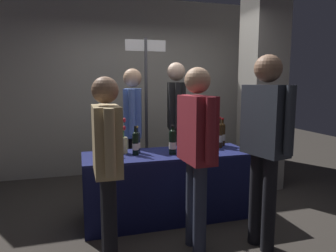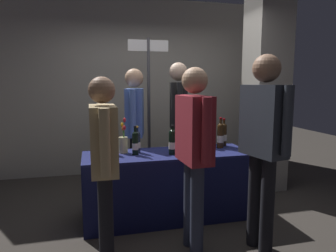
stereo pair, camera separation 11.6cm
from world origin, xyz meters
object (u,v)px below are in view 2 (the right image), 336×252
at_px(featured_wine_bottle, 220,135).
at_px(wine_glass_near_vendor, 202,141).
at_px(flower_vase, 123,143).
at_px(taster_foreground_right, 194,143).
at_px(tasting_table, 168,173).
at_px(display_bottle_0, 135,143).
at_px(concrete_pillar, 266,80).
at_px(vendor_presenter, 135,122).
at_px(booth_signpost, 149,97).

xyz_separation_m(featured_wine_bottle, wine_glass_near_vendor, (-0.23, -0.00, -0.06)).
height_order(flower_vase, taster_foreground_right, taster_foreground_right).
relative_size(tasting_table, display_bottle_0, 5.88).
bearing_deg(display_bottle_0, concrete_pillar, 18.80).
relative_size(featured_wine_bottle, vendor_presenter, 0.22).
bearing_deg(display_bottle_0, wine_glass_near_vendor, 7.39).
xyz_separation_m(vendor_presenter, booth_signpost, (0.26, 0.42, 0.29)).
distance_m(tasting_table, taster_foreground_right, 0.87).
bearing_deg(booth_signpost, wine_glass_near_vendor, -64.90).
relative_size(flower_vase, booth_signpost, 0.18).
height_order(display_bottle_0, vendor_presenter, vendor_presenter).
bearing_deg(display_bottle_0, tasting_table, 1.21).
relative_size(taster_foreground_right, booth_signpost, 0.77).
relative_size(concrete_pillar, display_bottle_0, 9.87).
bearing_deg(flower_vase, taster_foreground_right, -57.31).
height_order(featured_wine_bottle, booth_signpost, booth_signpost).
bearing_deg(vendor_presenter, tasting_table, 35.40).
distance_m(concrete_pillar, tasting_table, 2.01).
height_order(tasting_table, featured_wine_bottle, featured_wine_bottle).
relative_size(tasting_table, vendor_presenter, 1.09).
distance_m(flower_vase, vendor_presenter, 0.60).
height_order(wine_glass_near_vendor, taster_foreground_right, taster_foreground_right).
distance_m(featured_wine_bottle, display_bottle_0, 1.04).
relative_size(featured_wine_bottle, flower_vase, 0.93).
bearing_deg(wine_glass_near_vendor, display_bottle_0, -172.61).
bearing_deg(flower_vase, wine_glass_near_vendor, -1.04).
bearing_deg(flower_vase, booth_signpost, 63.93).
bearing_deg(wine_glass_near_vendor, booth_signpost, 115.10).
bearing_deg(booth_signpost, flower_vase, -116.07).
height_order(concrete_pillar, tasting_table, concrete_pillar).
bearing_deg(booth_signpost, concrete_pillar, -14.31).
height_order(wine_glass_near_vendor, booth_signpost, booth_signpost).
bearing_deg(featured_wine_bottle, tasting_table, -171.56).
bearing_deg(concrete_pillar, tasting_table, -157.53).
height_order(concrete_pillar, flower_vase, concrete_pillar).
relative_size(wine_glass_near_vendor, booth_signpost, 0.06).
height_order(wine_glass_near_vendor, flower_vase, flower_vase).
xyz_separation_m(tasting_table, flower_vase, (-0.48, 0.11, 0.35)).
xyz_separation_m(vendor_presenter, taster_foreground_right, (0.33, -1.37, -0.03)).
bearing_deg(vendor_presenter, concrete_pillar, 102.66).
height_order(concrete_pillar, featured_wine_bottle, concrete_pillar).
xyz_separation_m(tasting_table, featured_wine_bottle, (0.67, 0.10, 0.39)).
relative_size(wine_glass_near_vendor, taster_foreground_right, 0.08).
xyz_separation_m(wine_glass_near_vendor, booth_signpost, (-0.45, 0.97, 0.47)).
xyz_separation_m(concrete_pillar, featured_wine_bottle, (-0.92, -0.56, -0.66)).
relative_size(wine_glass_near_vendor, vendor_presenter, 0.08).
distance_m(concrete_pillar, taster_foreground_right, 2.14).
distance_m(concrete_pillar, wine_glass_near_vendor, 1.47).
xyz_separation_m(featured_wine_bottle, booth_signpost, (-0.68, 0.97, 0.41)).
relative_size(featured_wine_bottle, display_bottle_0, 1.16).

